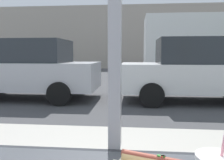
# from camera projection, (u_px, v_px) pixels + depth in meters

# --- Properties ---
(ground_plane) EXTENTS (60.00, 60.00, 0.00)m
(ground_plane) POSITION_uv_depth(u_px,v_px,m) (132.00, 90.00, 8.93)
(ground_plane) COLOR #424244
(building_facade_far) EXTENTS (28.00, 1.20, 5.98)m
(building_facade_far) POSITION_uv_depth(u_px,v_px,m) (134.00, 37.00, 22.46)
(building_facade_far) COLOR #A89E8E
(building_facade_far) RESTS_ON ground
(parked_car_silver) EXTENTS (4.55, 2.04, 1.79)m
(parked_car_silver) POSITION_uv_depth(u_px,v_px,m) (25.00, 69.00, 7.14)
(parked_car_silver) COLOR #BCBCC1
(parked_car_silver) RESTS_ON ground
(parked_car_white) EXTENTS (4.29, 2.00, 1.81)m
(parked_car_white) POSITION_uv_depth(u_px,v_px,m) (197.00, 70.00, 6.65)
(parked_car_white) COLOR silver
(parked_car_white) RESTS_ON ground
(box_truck) EXTENTS (7.06, 2.44, 3.14)m
(box_truck) POSITION_uv_depth(u_px,v_px,m) (216.00, 47.00, 11.02)
(box_truck) COLOR silver
(box_truck) RESTS_ON ground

